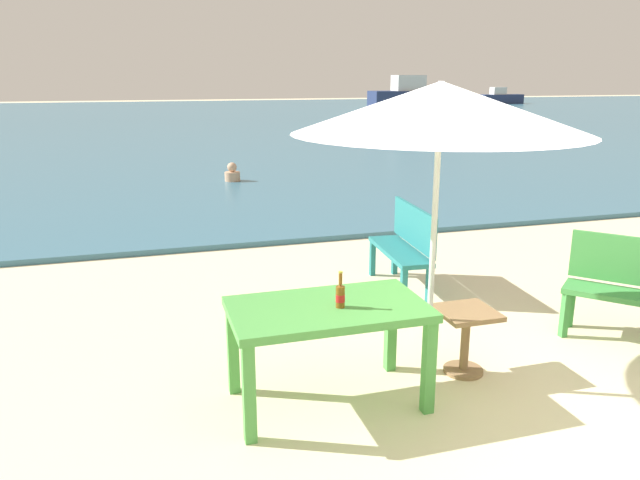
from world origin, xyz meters
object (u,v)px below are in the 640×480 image
object	(u,v)px
beer_bottle_amber	(340,295)
boat_ferry	(501,98)
picnic_table_green	(328,320)
side_table_wood	(466,332)
boat_sailboat	(415,98)
bench_green_left	(638,285)
patio_umbrella	(440,108)
swimmer_person	(232,174)
bench_teal_center	(406,243)

from	to	relation	value
beer_bottle_amber	boat_ferry	xyz separation A→B (m)	(27.73, 41.04, -0.29)
picnic_table_green	side_table_wood	size ratio (longest dim) A/B	2.59
picnic_table_green	side_table_wood	xyz separation A→B (m)	(1.20, 0.12, -0.30)
side_table_wood	boat_sailboat	bearing A→B (deg)	65.40
side_table_wood	bench_green_left	xyz separation A→B (m)	(1.76, 0.09, 0.19)
picnic_table_green	boat_sailboat	xyz separation A→B (m)	(16.68, 33.94, 0.25)
patio_umbrella	boat_ferry	distance (m)	49.05
patio_umbrella	boat_sailboat	distance (m)	37.44
patio_umbrella	picnic_table_green	bearing A→B (deg)	-177.07
boat_ferry	boat_sailboat	bearing A→B (deg)	-147.67
swimmer_person	boat_sailboat	bearing A→B (deg)	56.95
boat_sailboat	boat_ferry	bearing A→B (deg)	32.33
boat_sailboat	picnic_table_green	bearing A→B (deg)	-116.18
side_table_wood	bench_green_left	distance (m)	1.77
patio_umbrella	side_table_wood	world-z (taller)	patio_umbrella
side_table_wood	boat_ferry	bearing A→B (deg)	56.93
picnic_table_green	bench_teal_center	xyz separation A→B (m)	(1.56, 2.08, -0.11)
swimmer_person	boat_ferry	bearing A→B (deg)	49.37
bench_teal_center	swimmer_person	xyz separation A→B (m)	(-0.82, 7.35, -0.30)
boat_ferry	swimmer_person	bearing A→B (deg)	-130.63
bench_teal_center	boat_ferry	bearing A→B (deg)	55.99
boat_sailboat	bench_teal_center	bearing A→B (deg)	-115.40
side_table_wood	boat_ferry	size ratio (longest dim) A/B	0.15
bench_teal_center	boat_sailboat	size ratio (longest dim) A/B	0.20
picnic_table_green	bench_green_left	xyz separation A→B (m)	(2.95, 0.21, -0.11)
picnic_table_green	swimmer_person	size ratio (longest dim) A/B	3.41
bench_green_left	swimmer_person	xyz separation A→B (m)	(-2.21, 9.23, -0.30)
beer_bottle_amber	bench_teal_center	world-z (taller)	beer_bottle_amber
patio_umbrella	bench_teal_center	distance (m)	2.68
side_table_wood	boat_sailboat	xyz separation A→B (m)	(15.49, 33.82, 0.55)
bench_green_left	boat_sailboat	xyz separation A→B (m)	(13.73, 33.73, 0.36)
patio_umbrella	bench_green_left	xyz separation A→B (m)	(2.13, 0.17, -1.58)
patio_umbrella	swimmer_person	size ratio (longest dim) A/B	5.61
bench_green_left	beer_bottle_amber	bearing A→B (deg)	-174.73
patio_umbrella	swimmer_person	bearing A→B (deg)	90.52
picnic_table_green	swimmer_person	distance (m)	9.47
picnic_table_green	boat_ferry	xyz separation A→B (m)	(27.80, 40.98, -0.09)
beer_bottle_amber	bench_green_left	size ratio (longest dim) A/B	0.23
boat_ferry	side_table_wood	bearing A→B (deg)	-123.07
patio_umbrella	boat_ferry	bearing A→B (deg)	56.62
boat_sailboat	swimmer_person	bearing A→B (deg)	-123.05
swimmer_person	picnic_table_green	bearing A→B (deg)	-94.49
boat_sailboat	beer_bottle_amber	bearing A→B (deg)	-116.04
picnic_table_green	swimmer_person	xyz separation A→B (m)	(0.74, 9.44, -0.41)
side_table_wood	boat_ferry	world-z (taller)	boat_ferry
beer_bottle_amber	bench_green_left	world-z (taller)	beer_bottle_amber
patio_umbrella	bench_teal_center	size ratio (longest dim) A/B	1.88
beer_bottle_amber	boat_ferry	world-z (taller)	boat_ferry
bench_teal_center	boat_ferry	size ratio (longest dim) A/B	0.33
picnic_table_green	beer_bottle_amber	world-z (taller)	beer_bottle_amber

